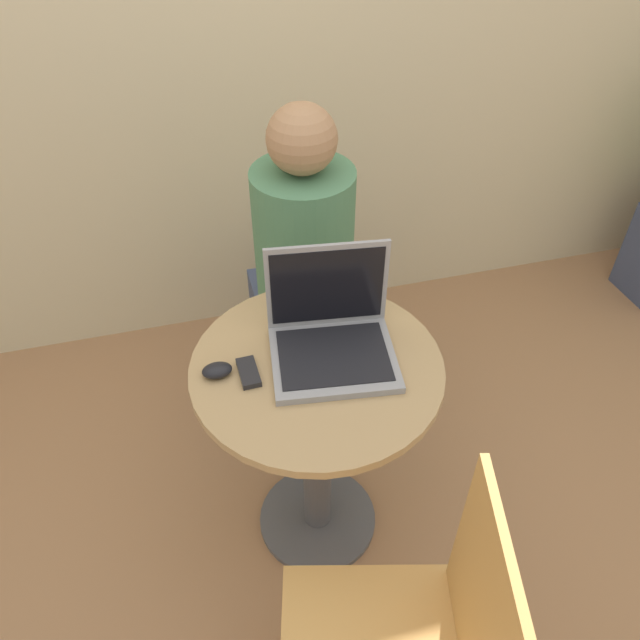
# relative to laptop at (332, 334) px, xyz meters

# --- Properties ---
(ground_plane) EXTENTS (12.00, 12.00, 0.00)m
(ground_plane) POSITION_rel_laptop_xyz_m (-0.05, -0.04, -0.79)
(ground_plane) COLOR #9E704C
(round_table) EXTENTS (0.64, 0.64, 0.73)m
(round_table) POSITION_rel_laptop_xyz_m (-0.05, -0.04, -0.28)
(round_table) COLOR #4C4C51
(round_table) RESTS_ON ground_plane
(laptop) EXTENTS (0.34, 0.30, 0.27)m
(laptop) POSITION_rel_laptop_xyz_m (0.00, 0.00, 0.00)
(laptop) COLOR gray
(laptop) RESTS_ON round_table
(cell_phone) EXTENTS (0.05, 0.10, 0.02)m
(cell_phone) POSITION_rel_laptop_xyz_m (-0.22, -0.03, -0.05)
(cell_phone) COLOR black
(cell_phone) RESTS_ON round_table
(computer_mouse) EXTENTS (0.07, 0.05, 0.03)m
(computer_mouse) POSITION_rel_laptop_xyz_m (-0.29, -0.01, -0.04)
(computer_mouse) COLOR black
(computer_mouse) RESTS_ON round_table
(person_seated) EXTENTS (0.31, 0.48, 1.19)m
(person_seated) POSITION_rel_laptop_xyz_m (0.04, 0.51, -0.29)
(person_seated) COLOR #3D4766
(person_seated) RESTS_ON ground_plane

